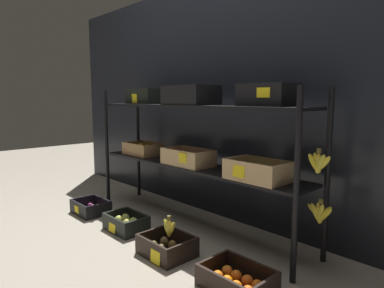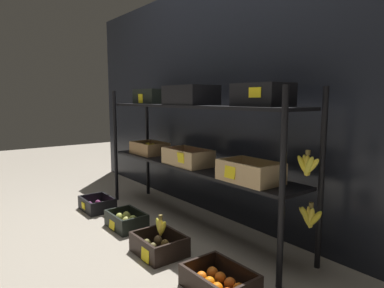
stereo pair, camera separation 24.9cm
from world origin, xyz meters
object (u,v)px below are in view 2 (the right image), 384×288
Objects in this scene: crate_ground_kiwi at (159,246)px; crate_ground_tangerine at (219,283)px; crate_ground_plum at (97,205)px; crate_ground_pear at (126,221)px; display_rack at (195,135)px; banana_bunch_loose at (161,227)px.

crate_ground_kiwi is 0.53m from crate_ground_tangerine.
crate_ground_pear reaches higher than crate_ground_plum.
crate_ground_kiwi is at bearing -63.63° from display_rack.
banana_bunch_loose is (-0.51, -0.02, 0.14)m from crate_ground_tangerine.
display_rack is 0.72m from banana_bunch_loose.
banana_bunch_loose reaches higher than crate_ground_tangerine.
crate_ground_kiwi is (1.03, -0.02, 0.01)m from crate_ground_plum.
crate_ground_kiwi is (0.51, -0.03, -0.00)m from crate_ground_pear.
display_rack is at bearing 150.36° from crate_ground_tangerine.
display_rack is 6.53× the size of crate_ground_kiwi.
crate_ground_pear is 1.04m from crate_ground_tangerine.
banana_bunch_loose is at bearing -5.23° from crate_ground_kiwi.
banana_bunch_loose reaches higher than crate_ground_kiwi.
crate_ground_pear is 2.30× the size of banana_bunch_loose.
display_rack is at bearing 118.79° from banana_bunch_loose.
crate_ground_plum is 0.86× the size of crate_ground_tangerine.
crate_ground_kiwi reaches higher than crate_ground_plum.
crate_ground_tangerine is 0.53m from banana_bunch_loose.
crate_ground_plum is at bearing -151.89° from display_rack.
crate_ground_plum is 1.03m from crate_ground_kiwi.
display_rack is at bearing 28.11° from crate_ground_plum.
display_rack is at bearing 116.37° from crate_ground_kiwi.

